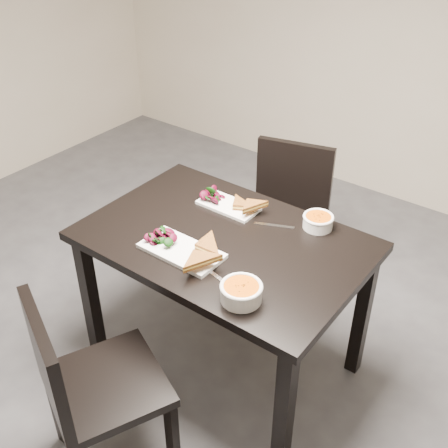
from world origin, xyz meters
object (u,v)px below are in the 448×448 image
object	(u,v)px
chair_near	(85,384)
plate_near	(182,251)
plate_far	(228,206)
chair_far	(286,212)
table	(224,256)
soup_bowl_near	(241,291)
soup_bowl_far	(318,221)

from	to	relation	value
chair_near	plate_near	world-z (taller)	chair_near
plate_far	plate_near	bearing A→B (deg)	-81.94
chair_far	table	bearing A→B (deg)	-96.73
soup_bowl_near	chair_far	bearing A→B (deg)	111.64
plate_far	soup_bowl_near	bearing A→B (deg)	-49.32
chair_near	plate_near	bearing A→B (deg)	114.34
table	soup_bowl_far	world-z (taller)	soup_bowl_far
chair_near	soup_bowl_near	size ratio (longest dim) A/B	5.34
chair_far	soup_bowl_far	size ratio (longest dim) A/B	6.24
soup_bowl_near	table	bearing A→B (deg)	135.93
table	chair_near	xyz separation A→B (m)	(-0.07, -0.76, -0.17)
chair_far	plate_near	distance (m)	0.93
chair_near	plate_far	world-z (taller)	chair_near
soup_bowl_near	soup_bowl_far	size ratio (longest dim) A/B	1.17
plate_far	soup_bowl_far	world-z (taller)	soup_bowl_far
chair_far	soup_bowl_near	distance (m)	1.10
chair_far	plate_far	xyz separation A→B (m)	(-0.03, -0.49, 0.27)
table	plate_near	world-z (taller)	plate_near
plate_near	soup_bowl_near	size ratio (longest dim) A/B	2.19
table	plate_far	bearing A→B (deg)	122.12
plate_near	soup_bowl_far	world-z (taller)	soup_bowl_far
chair_near	plate_far	size ratio (longest dim) A/B	2.99
table	soup_bowl_near	size ratio (longest dim) A/B	7.54
table	soup_bowl_near	distance (m)	0.43
chair_far	soup_bowl_far	xyz separation A→B (m)	(0.38, -0.39, 0.30)
table	soup_bowl_far	distance (m)	0.44
chair_near	plate_far	bearing A→B (deg)	117.64
plate_far	chair_near	bearing A→B (deg)	-86.58
plate_near	plate_far	distance (m)	0.40
plate_near	plate_far	xyz separation A→B (m)	(-0.06, 0.40, -0.00)
table	soup_bowl_far	size ratio (longest dim) A/B	8.81
chair_far	plate_far	distance (m)	0.56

